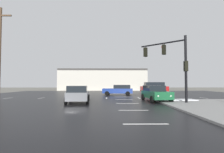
# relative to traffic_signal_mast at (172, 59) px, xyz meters

# --- Properties ---
(ground_plane) EXTENTS (120.00, 120.00, 0.00)m
(ground_plane) POSITION_rel_traffic_signal_mast_xyz_m (-4.23, 5.47, -4.09)
(ground_plane) COLOR slate
(road_asphalt) EXTENTS (44.00, 44.00, 0.02)m
(road_asphalt) POSITION_rel_traffic_signal_mast_xyz_m (-4.23, 5.47, -4.08)
(road_asphalt) COLOR black
(road_asphalt) RESTS_ON ground_plane
(snow_strip_curbside) EXTENTS (4.00, 1.60, 0.06)m
(snow_strip_curbside) POSITION_rel_traffic_signal_mast_xyz_m (0.77, 1.47, -3.92)
(snow_strip_curbside) COLOR white
(snow_strip_curbside) RESTS_ON sidewalk_corner
(lane_markings) EXTENTS (36.15, 36.15, 0.01)m
(lane_markings) POSITION_rel_traffic_signal_mast_xyz_m (-3.02, 4.09, -4.07)
(lane_markings) COLOR silver
(lane_markings) RESTS_ON road_asphalt
(traffic_signal_mast) EXTENTS (3.54, 3.29, 5.96)m
(traffic_signal_mast) POSITION_rel_traffic_signal_mast_xyz_m (0.00, 0.00, 0.00)
(traffic_signal_mast) COLOR black
(traffic_signal_mast) RESTS_ON sidewalk_corner
(strip_building_background) EXTENTS (23.11, 8.00, 5.69)m
(strip_building_background) POSITION_rel_traffic_signal_mast_xyz_m (-7.71, 32.68, -1.25)
(strip_building_background) COLOR beige
(strip_building_background) RESTS_ON ground_plane
(suv_red) EXTENTS (4.89, 2.29, 2.03)m
(suv_red) POSITION_rel_traffic_signal_mast_xyz_m (2.23, 15.69, -3.00)
(suv_red) COLOR #B21919
(suv_red) RESTS_ON road_asphalt
(sedan_green) EXTENTS (2.32, 4.65, 1.58)m
(sedan_green) POSITION_rel_traffic_signal_mast_xyz_m (-1.20, 1.58, -3.24)
(sedan_green) COLOR #195933
(sedan_green) RESTS_ON road_asphalt
(sedan_blue) EXTENTS (4.68, 2.43, 1.58)m
(sedan_blue) POSITION_rel_traffic_signal_mast_xyz_m (-4.45, 10.53, -3.24)
(sedan_blue) COLOR navy
(sedan_blue) RESTS_ON road_asphalt
(sedan_grey) EXTENTS (2.37, 4.66, 1.58)m
(sedan_grey) POSITION_rel_traffic_signal_mast_xyz_m (-8.74, 0.02, -3.24)
(sedan_grey) COLOR slate
(sedan_grey) RESTS_ON road_asphalt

